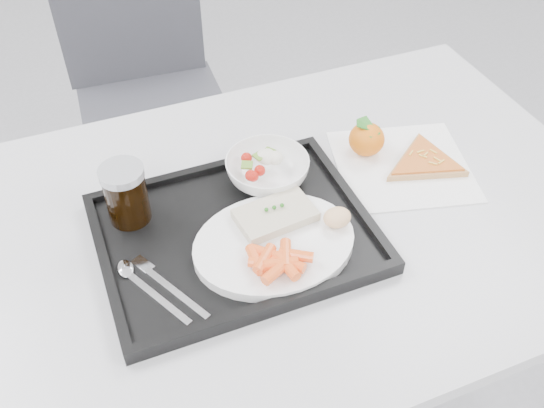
{
  "coord_description": "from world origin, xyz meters",
  "views": [
    {
      "loc": [
        -0.31,
        -0.39,
        1.51
      ],
      "look_at": [
        -0.02,
        0.31,
        0.77
      ],
      "focal_mm": 40.0,
      "sensor_mm": 36.0,
      "label": 1
    }
  ],
  "objects": [
    {
      "name": "chair",
      "position": [
        -0.08,
        1.18,
        0.54
      ],
      "size": [
        0.45,
        0.45,
        0.93
      ],
      "color": "#34343A",
      "rests_on": "ground"
    },
    {
      "name": "fish_fillet",
      "position": [
        -0.03,
        0.27,
        0.79
      ],
      "size": [
        0.14,
        0.09,
        0.02
      ],
      "color": "beige",
      "rests_on": "dinner_plate"
    },
    {
      "name": "table",
      "position": [
        0.0,
        0.3,
        0.68
      ],
      "size": [
        1.2,
        0.8,
        0.75
      ],
      "color": "silver",
      "rests_on": "ground"
    },
    {
      "name": "pizza_slice",
      "position": [
        0.3,
        0.32,
        0.76
      ],
      "size": [
        0.22,
        0.22,
        0.02
      ],
      "color": "tan",
      "rests_on": "napkin"
    },
    {
      "name": "napkin",
      "position": [
        0.26,
        0.34,
        0.75
      ],
      "size": [
        0.3,
        0.3,
        0.0
      ],
      "color": "white",
      "rests_on": "table"
    },
    {
      "name": "bread_roll",
      "position": [
        0.06,
        0.22,
        0.8
      ],
      "size": [
        0.05,
        0.05,
        0.03
      ],
      "color": "#DCBD79",
      "rests_on": "dinner_plate"
    },
    {
      "name": "dinner_plate",
      "position": [
        -0.05,
        0.22,
        0.77
      ],
      "size": [
        0.27,
        0.27,
        0.02
      ],
      "color": "white",
      "rests_on": "tray"
    },
    {
      "name": "carrot_pile",
      "position": [
        -0.07,
        0.17,
        0.8
      ],
      "size": [
        0.1,
        0.09,
        0.02
      ],
      "color": "#FB5C20",
      "rests_on": "dinner_plate"
    },
    {
      "name": "salad_bowl",
      "position": [
        -0.0,
        0.38,
        0.79
      ],
      "size": [
        0.15,
        0.15,
        0.05
      ],
      "color": "white",
      "rests_on": "tray"
    },
    {
      "name": "tray",
      "position": [
        -0.1,
        0.28,
        0.76
      ],
      "size": [
        0.45,
        0.35,
        0.03
      ],
      "color": "black",
      "rests_on": "table"
    },
    {
      "name": "tangerine",
      "position": [
        0.21,
        0.4,
        0.79
      ],
      "size": [
        0.09,
        0.09,
        0.07
      ],
      "color": "#FF9D27",
      "rests_on": "napkin"
    },
    {
      "name": "cutlery",
      "position": [
        -0.26,
        0.22,
        0.77
      ],
      "size": [
        0.12,
        0.16,
        0.01
      ],
      "color": "silver",
      "rests_on": "tray"
    },
    {
      "name": "salad_contents",
      "position": [
        -0.0,
        0.4,
        0.8
      ],
      "size": [
        0.09,
        0.07,
        0.02
      ],
      "color": "#AF170E",
      "rests_on": "salad_bowl"
    },
    {
      "name": "cola_glass",
      "position": [
        -0.26,
        0.38,
        0.82
      ],
      "size": [
        0.07,
        0.07,
        0.11
      ],
      "color": "black",
      "rests_on": "tray"
    }
  ]
}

